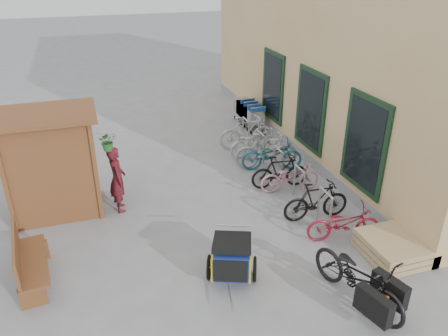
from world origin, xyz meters
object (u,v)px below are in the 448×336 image
object	(u,v)px
bike_1	(316,201)
bike_7	(246,132)
pallet_stack	(391,248)
bike_2	(290,176)
bike_4	(272,155)
bike_0	(344,223)
person_kiosk	(117,179)
bench	(27,260)
cargo_bike	(360,278)
child_trailer	(232,256)
bike_3	(280,172)
bike_5	(266,151)
bike_6	(254,142)
kiosk	(46,151)
shopping_carts	(248,111)

from	to	relation	value
bike_1	bike_7	xyz separation A→B (m)	(-0.03, 4.28, 0.05)
pallet_stack	bike_2	world-z (taller)	bike_2
bike_4	bike_7	world-z (taller)	bike_7
bike_0	bike_1	bearing A→B (deg)	22.38
person_kiosk	bike_1	bearing A→B (deg)	-116.50
bike_0	bike_1	size ratio (longest dim) A/B	1.00
person_kiosk	bike_0	distance (m)	5.08
bike_1	bike_7	distance (m)	4.28
bench	bike_0	distance (m)	6.13
bike_7	bench	bearing A→B (deg)	130.74
bike_0	bike_7	distance (m)	5.19
pallet_stack	bike_4	distance (m)	4.41
cargo_bike	bike_0	distance (m)	1.84
child_trailer	bike_0	size ratio (longest dim) A/B	1.00
person_kiosk	bike_3	bearing A→B (deg)	-95.56
person_kiosk	bike_1	size ratio (longest dim) A/B	1.03
child_trailer	bike_5	bearing A→B (deg)	81.11
bike_0	bike_5	world-z (taller)	bike_5
person_kiosk	bike_6	distance (m)	4.55
bike_0	kiosk	bearing A→B (deg)	75.22
child_trailer	bike_3	world-z (taller)	bike_3
bike_2	bike_6	world-z (taller)	bike_6
bike_2	bike_3	distance (m)	0.30
pallet_stack	bike_0	size ratio (longest dim) A/B	0.78
bike_1	bike_6	size ratio (longest dim) A/B	0.95
kiosk	bike_4	bearing A→B (deg)	4.92
bike_0	bike_6	world-z (taller)	bike_6
bike_4	bike_2	bearing A→B (deg)	-168.63
kiosk	bench	distance (m)	2.71
bike_3	kiosk	bearing A→B (deg)	90.85
bike_4	bike_6	world-z (taller)	bike_4
cargo_bike	bike_2	distance (m)	4.00
child_trailer	pallet_stack	bearing A→B (deg)	14.77
bike_5	bike_6	distance (m)	0.94
bike_2	bike_7	world-z (taller)	bike_7
person_kiosk	bike_2	world-z (taller)	person_kiosk
shopping_carts	child_trailer	size ratio (longest dim) A/B	1.16
shopping_carts	bike_6	size ratio (longest dim) A/B	1.10
cargo_bike	shopping_carts	bearing A→B (deg)	66.84
bench	bike_1	world-z (taller)	bench
shopping_carts	bike_6	world-z (taller)	shopping_carts
bench	shopping_carts	distance (m)	9.25
bike_5	bike_7	size ratio (longest dim) A/B	1.02
bike_3	bike_4	distance (m)	1.05
child_trailer	bike_0	bearing A→B (deg)	31.04
pallet_stack	shopping_carts	xyz separation A→B (m)	(-0.00, 7.79, 0.35)
bench	bike_7	bearing A→B (deg)	31.71
bike_2	bike_6	xyz separation A→B (m)	(-0.03, 2.33, 0.02)
bike_7	bike_5	bearing A→B (deg)	-176.80
bike_0	bike_7	xyz separation A→B (m)	(-0.17, 5.18, 0.11)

